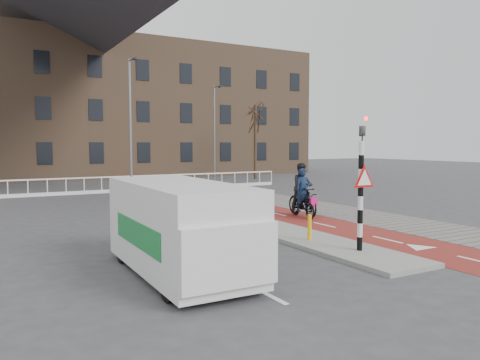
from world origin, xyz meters
TOP-DOWN VIEW (x-y plane):
  - ground at (0.00, 0.00)m, footprint 120.00×120.00m
  - bike_lane at (1.50, 10.00)m, footprint 2.50×60.00m
  - sidewalk at (4.30, 10.00)m, footprint 3.00×60.00m
  - curb_island at (-0.70, 4.00)m, footprint 1.80×16.00m
  - traffic_signal at (-0.60, -2.02)m, footprint 0.80×0.80m
  - bollard at (-0.93, -0.27)m, footprint 0.12×0.12m
  - cyclist_near at (1.87, 3.75)m, footprint 0.94×1.95m
  - cyclist_far at (2.04, 4.04)m, footprint 0.97×2.05m
  - van at (-5.46, -1.42)m, footprint 1.99×4.83m
  - railing at (-5.00, 17.00)m, footprint 28.00×0.10m
  - townhouse_row at (-3.00, 32.00)m, footprint 46.00×10.00m
  - tree_right at (10.75, 22.15)m, footprint 0.25×0.25m
  - streetlight_near at (-2.28, 13.26)m, footprint 0.12×0.12m
  - streetlight_right at (7.12, 22.42)m, footprint 0.12×0.12m

SIDE VIEW (x-z plane):
  - ground at x=0.00m, z-range 0.00..0.00m
  - bike_lane at x=1.50m, z-range 0.00..0.01m
  - sidewalk at x=4.30m, z-range 0.00..0.01m
  - curb_island at x=-0.70m, z-range 0.00..0.12m
  - railing at x=-5.00m, z-range -0.19..0.80m
  - bollard at x=-0.93m, z-range 0.12..0.86m
  - cyclist_near at x=1.87m, z-range -0.31..1.64m
  - cyclist_far at x=2.04m, z-range -0.18..1.97m
  - van at x=-5.46m, z-range 0.06..2.13m
  - traffic_signal at x=-0.60m, z-range 0.15..3.83m
  - tree_right at x=10.75m, z-range 0.00..6.14m
  - streetlight_near at x=-2.28m, z-range 0.00..7.33m
  - streetlight_right at x=7.12m, z-range 0.00..7.47m
  - townhouse_row at x=-3.00m, z-range -0.14..15.76m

